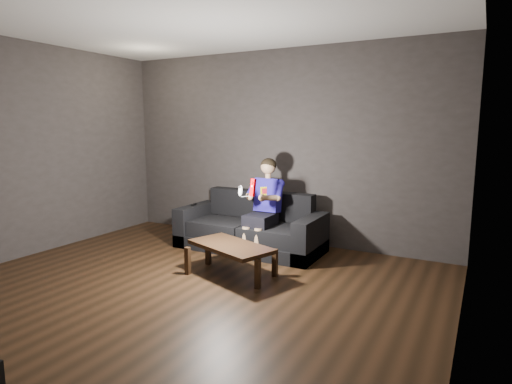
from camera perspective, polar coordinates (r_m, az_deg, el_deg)
The scene contains 10 objects.
floor at distance 4.30m, azimuth -12.01°, elevation -13.99°, with size 5.00×5.00×0.00m, color black.
back_wall at distance 6.09m, azimuth 3.03°, elevation 5.98°, with size 5.00×0.04×2.70m, color #342F2D.
right_wall at distance 3.01m, azimuth 26.22°, elevation 2.08°, with size 0.04×5.00×2.70m, color #342F2D.
ceiling at distance 4.10m, azimuth -13.34°, elevation 23.36°, with size 5.00×5.00×0.02m, color silver.
sofa at distance 5.79m, azimuth -0.72°, elevation -5.22°, with size 1.95×0.84×0.75m.
child at distance 5.56m, azimuth 1.08°, elevation -1.05°, with size 0.49×0.60×1.21m.
wii_remote_red at distance 5.07m, azimuth -0.41°, elevation 0.60°, with size 0.06×0.08×0.21m.
nunchuk_white at distance 5.17m, azimuth -2.08°, elevation 0.16°, with size 0.07×0.09×0.14m.
wii_remote_black at distance 6.13m, azimuth -8.26°, elevation -1.64°, with size 0.07×0.15×0.03m.
coffee_table at distance 4.78m, azimuth -3.38°, elevation -7.54°, with size 1.09×0.79×0.36m.
Camera 1 is at (2.61, -2.99, 1.66)m, focal length 30.00 mm.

